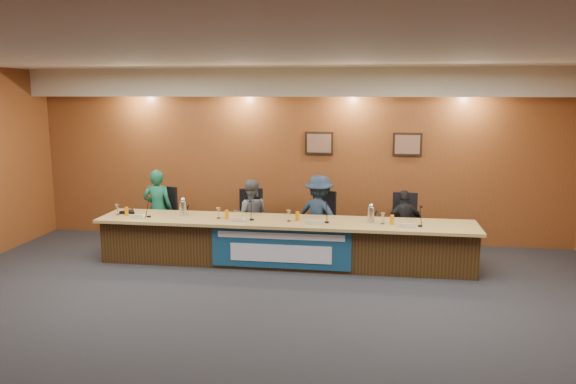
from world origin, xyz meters
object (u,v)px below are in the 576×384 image
Objects in this scene: panelist_c at (319,215)px; carafe_left at (183,209)px; speakerphone at (129,212)px; office_chair_a at (160,220)px; panelist_d at (404,224)px; panelist_a at (158,209)px; carafe_right at (371,215)px; dais_body at (285,243)px; office_chair_c at (319,226)px; office_chair_d at (404,229)px; office_chair_b at (252,224)px; banner at (281,248)px; panelist_b at (251,216)px.

panelist_c is 2.31m from carafe_left.
office_chair_a is at bearing 67.98° from speakerphone.
carafe_left is at bearing -8.02° from panelist_d.
panelist_a reaches higher than panelist_d.
panelist_d reaches higher than speakerphone.
carafe_right is at bearing 7.15° from office_chair_a.
dais_body is 0.90m from office_chair_c.
office_chair_d is at bearing 53.43° from carafe_right.
office_chair_b is (-1.20, 0.10, -0.21)m from panelist_c.
panelist_d reaches higher than office_chair_d.
office_chair_b is at bearing 177.26° from panelist_a.
panelist_a is 0.66m from speakerphone.
office_chair_c is 1.00× the size of office_chair_d.
banner is 2.22m from panelist_d.
carafe_left is (0.70, -0.62, 0.16)m from panelist_a.
office_chair_d is 3.75m from carafe_left.
banner is at bearing 150.34° from panelist_a.
office_chair_b is at bearing 133.76° from dais_body.
carafe_left reaches higher than office_chair_c.
office_chair_b is 1.50× the size of speakerphone.
office_chair_c is 2.36m from carafe_left.
office_chair_d is (4.35, 0.00, 0.00)m from office_chair_a.
panelist_a is (-2.41, 1.05, 0.33)m from banner.
panelist_c is 5.69× the size of carafe_left.
panelist_b reaches higher than banner.
panelist_a is at bearing 23.68° from panelist_c.
banner is at bearing 88.30° from panelist_c.
banner is 1.88× the size of panelist_d.
office_chair_c is 1.23m from carafe_right.
dais_body is at bearing 159.12° from panelist_a.
panelist_d is (1.44, 0.00, -0.11)m from panelist_c.
panelist_b is 2.65m from panelist_d.
office_chair_a is at bearing 154.47° from banner.
panelist_a is 3.85m from carafe_right.
dais_body is 1.48m from carafe_right.
office_chair_b and office_chair_d have the same top height.
office_chair_b is at bearing -162.33° from office_chair_c.
panelist_a is 1.11× the size of panelist_b.
speakerphone is (-2.69, 0.05, 0.43)m from dais_body.
panelist_a reaches higher than carafe_left.
carafe_left is at bearing 179.35° from carafe_right.
office_chair_a and office_chair_c have the same top height.
carafe_right is at bearing 164.09° from panelist_a.
dais_body is 2.06m from panelist_d.
dais_body is at bearing 128.72° from panelist_b.
panelist_c is at bearing 170.78° from panelist_b.
speakerphone is at bearing -93.59° from office_chair_a.
office_chair_a is at bearing 168.72° from carafe_right.
panelist_c is at bearing -17.65° from panelist_d.
panelist_d reaches higher than carafe_left.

